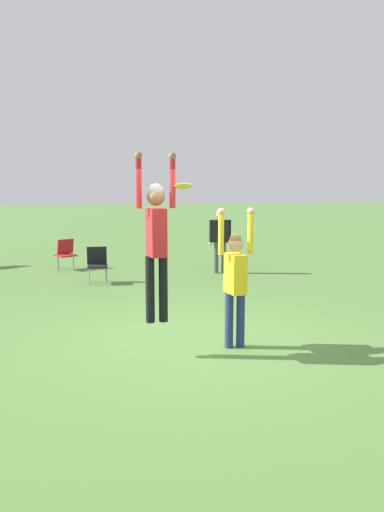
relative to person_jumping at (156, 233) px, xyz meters
name	(u,v)px	position (x,y,z in m)	size (l,w,h in m)	color
ground_plane	(194,344)	(0.59, 0.36, -1.67)	(120.00, 120.00, 0.00)	#56843D
person_jumping	(156,233)	(0.00, 0.00, 0.00)	(0.55, 0.41, 2.25)	black
person_defending	(235,275)	(1.13, 0.10, -0.63)	(0.53, 0.40, 1.99)	navy
frisbee	(183,186)	(0.35, -0.06, 0.61)	(0.23, 0.23, 0.08)	yellow
camping_chair_0	(65,252)	(-1.32, 7.71, -1.19)	(0.66, 0.72, 0.83)	gray
camping_chair_3	(97,262)	(-0.55, 5.48, -1.17)	(0.49, 0.52, 0.86)	gray
person_spectator_near	(220,234)	(2.69, 6.13, -0.64)	(0.62, 0.34, 1.71)	#4C4C51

